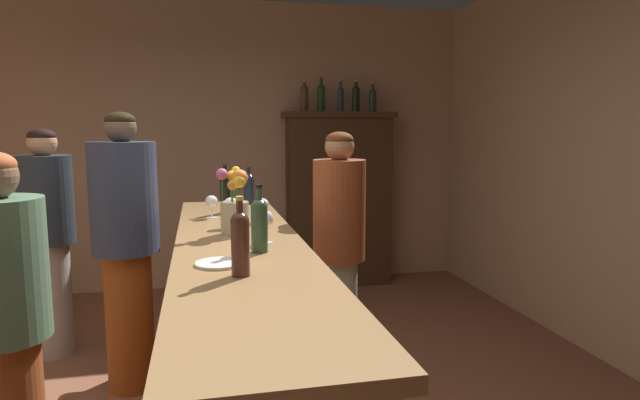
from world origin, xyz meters
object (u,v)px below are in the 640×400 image
(display_bottle_center, at_px, (341,98))
(bartender, at_px, (339,249))
(display_bottle_midleft, at_px, (321,96))
(patron_in_navy, at_px, (4,321))
(wine_bottle_pinot, at_px, (259,222))
(patron_in_grey, at_px, (126,242))
(display_bottle_right, at_px, (373,99))
(wine_glass_front, at_px, (211,202))
(wine_bottle_chardonnay, at_px, (249,188))
(display_bottle_left, at_px, (304,97))
(wine_glass_spare, at_px, (267,220))
(wine_bottle_merlot, at_px, (240,240))
(flower_arrangement, at_px, (235,206))
(bar_counter, at_px, (242,347))
(display_bottle_midright, at_px, (356,97))
(patron_by_cabinet, at_px, (48,233))
(wine_bottle_riesling, at_px, (225,192))
(display_cabinet, at_px, (339,196))
(wine_glass_rear, at_px, (231,206))
(cheese_plate, at_px, (219,263))

(display_bottle_center, xyz_separation_m, bartender, (-0.58, -2.18, -1.04))
(display_bottle_midleft, distance_m, patron_in_navy, 3.74)
(wine_bottle_pinot, xyz_separation_m, patron_in_grey, (-0.70, 1.04, -0.27))
(display_bottle_center, distance_m, display_bottle_right, 0.34)
(display_bottle_right, relative_size, bartender, 0.19)
(patron_in_grey, bearing_deg, wine_glass_front, 60.99)
(wine_bottle_chardonnay, height_order, display_bottle_center, display_bottle_center)
(display_bottle_left, bearing_deg, wine_bottle_pinot, -104.78)
(wine_glass_spare, bearing_deg, display_bottle_center, 68.43)
(wine_bottle_pinot, bearing_deg, wine_bottle_merlot, -106.69)
(flower_arrangement, height_order, patron_in_grey, patron_in_grey)
(patron_in_grey, bearing_deg, display_bottle_center, 113.41)
(wine_bottle_merlot, xyz_separation_m, patron_in_navy, (-0.95, 0.38, -0.37))
(bar_counter, xyz_separation_m, display_bottle_midright, (1.38, 2.74, 1.39))
(display_bottle_midright, distance_m, patron_in_navy, 3.94)
(patron_by_cabinet, bearing_deg, display_bottle_left, 75.37)
(bar_counter, distance_m, wine_bottle_riesling, 1.15)
(wine_bottle_riesling, distance_m, wine_bottle_chardonnay, 0.43)
(patron_in_navy, bearing_deg, display_bottle_right, 26.04)
(wine_glass_front, relative_size, display_bottle_right, 0.46)
(wine_bottle_chardonnay, distance_m, bartender, 0.95)
(display_cabinet, height_order, wine_bottle_merlot, display_cabinet)
(wine_bottle_merlot, relative_size, display_bottle_left, 0.98)
(display_bottle_midright, bearing_deg, patron_by_cabinet, -154.02)
(patron_by_cabinet, height_order, bartender, patron_by_cabinet)
(patron_in_grey, bearing_deg, wine_bottle_pinot, 11.49)
(wine_bottle_merlot, bearing_deg, patron_in_navy, 158.16)
(wine_bottle_merlot, xyz_separation_m, flower_arrangement, (0.03, 0.81, 0.01))
(wine_glass_rear, distance_m, patron_in_grey, 0.78)
(patron_in_grey, bearing_deg, patron_in_navy, -41.48)
(wine_bottle_riesling, xyz_separation_m, display_bottle_right, (1.59, 1.81, 0.70))
(wine_glass_spare, relative_size, display_bottle_midright, 0.50)
(cheese_plate, bearing_deg, wine_bottle_merlot, -68.00)
(wine_glass_spare, bearing_deg, patron_in_navy, -170.97)
(wine_bottle_merlot, height_order, flower_arrangement, flower_arrangement)
(wine_bottle_pinot, distance_m, wine_bottle_riesling, 1.16)
(bar_counter, relative_size, display_bottle_right, 10.00)
(bar_counter, height_order, patron_in_navy, patron_in_navy)
(bar_counter, distance_m, display_bottle_center, 3.30)
(flower_arrangement, xyz_separation_m, bartender, (0.65, 0.34, -0.34))
(bar_counter, relative_size, wine_bottle_riesling, 9.45)
(cheese_plate, height_order, display_bottle_center, display_bottle_center)
(wine_bottle_merlot, bearing_deg, display_bottle_left, 75.01)
(patron_in_grey, bearing_deg, display_bottle_right, 108.64)
(bar_counter, bearing_deg, bartender, 40.89)
(wine_bottle_pinot, relative_size, patron_in_grey, 0.18)
(wine_bottle_merlot, xyz_separation_m, wine_glass_spare, (0.17, 0.56, -0.02))
(display_bottle_center, relative_size, bartender, 0.19)
(patron_in_grey, bearing_deg, display_bottle_left, 119.73)
(wine_bottle_merlot, height_order, display_bottle_left, display_bottle_left)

